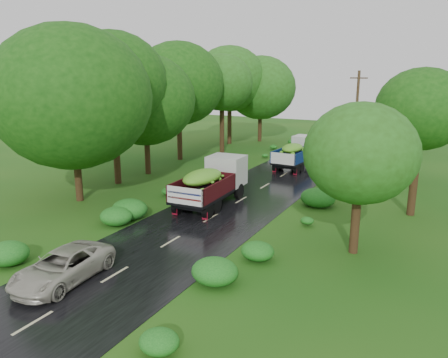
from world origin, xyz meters
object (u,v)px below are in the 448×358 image
Objects in this scene: truck_near at (213,180)px; utility_pole at (356,119)px; truck_far at (298,151)px; car at (63,267)px.

utility_pole is at bearing 67.73° from truck_near.
truck_far reaches higher than car.
truck_far is at bearing 81.86° from car.
utility_pole reaches higher than car.
truck_near is 16.27m from utility_pole.
truck_near is at bearing 84.38° from car.
car is 0.55× the size of utility_pole.
truck_near is 1.46× the size of car.
utility_pole reaches higher than truck_near.
truck_far is at bearing 81.68° from truck_near.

